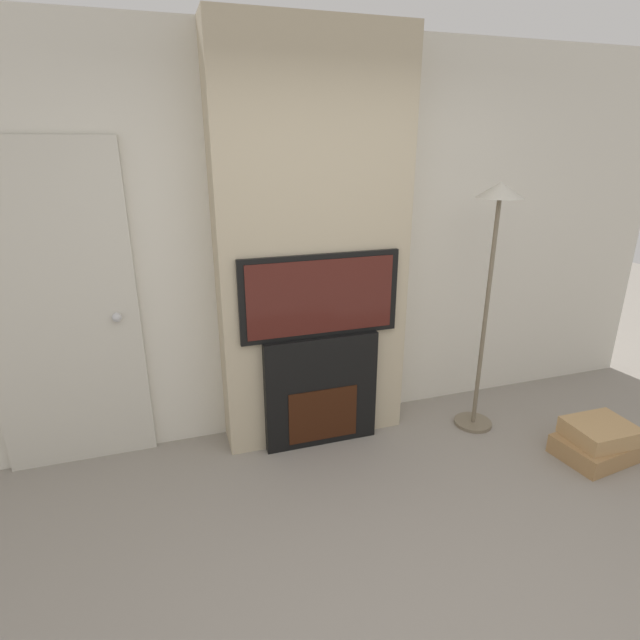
{
  "coord_description": "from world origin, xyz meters",
  "views": [
    {
      "loc": [
        -0.95,
        -1.26,
        2.04
      ],
      "look_at": [
        0.0,
        1.7,
        0.92
      ],
      "focal_mm": 28.0,
      "sensor_mm": 36.0,
      "label": 1
    }
  ],
  "objects": [
    {
      "name": "wall_back",
      "position": [
        0.0,
        2.03,
        1.35
      ],
      "size": [
        6.0,
        0.06,
        2.7
      ],
      "color": "silver",
      "rests_on": "ground_plane"
    },
    {
      "name": "entry_door",
      "position": [
        -1.58,
        1.97,
        1.03
      ],
      "size": [
        0.91,
        0.09,
        2.07
      ],
      "color": "beige",
      "rests_on": "ground_plane"
    },
    {
      "name": "box_stack",
      "position": [
        1.73,
        0.92,
        0.12
      ],
      "size": [
        0.54,
        0.43,
        0.25
      ],
      "color": "#A37A4C",
      "rests_on": "ground_plane"
    },
    {
      "name": "fireplace",
      "position": [
        0.0,
        1.69,
        0.4
      ],
      "size": [
        0.79,
        0.15,
        0.81
      ],
      "color": "black",
      "rests_on": "ground_plane"
    },
    {
      "name": "television",
      "position": [
        0.0,
        1.69,
        1.09
      ],
      "size": [
        1.07,
        0.07,
        0.56
      ],
      "color": "black",
      "rests_on": "fireplace"
    },
    {
      "name": "floor_lamp",
      "position": [
        1.17,
        1.54,
        1.37
      ],
      "size": [
        0.31,
        0.31,
        1.79
      ],
      "color": "#726651",
      "rests_on": "ground_plane"
    },
    {
      "name": "chimney_breast",
      "position": [
        0.0,
        1.85,
        1.35
      ],
      "size": [
        1.27,
        0.3,
        2.7
      ],
      "color": "#BCAD8E",
      "rests_on": "ground_plane"
    }
  ]
}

